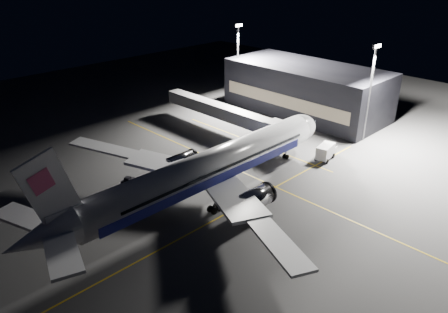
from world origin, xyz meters
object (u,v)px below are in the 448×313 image
Objects in this scene: jet_bridge at (227,113)px; baggage_tug at (128,182)px; floodlight_mast_south at (371,85)px; floodlight_mast_north at (238,56)px; safety_cone_a at (171,196)px; safety_cone_b at (171,196)px; airliner at (205,170)px; service_truck at (326,151)px; safety_cone_c at (192,186)px.

baggage_tug is at bearing -169.50° from jet_bridge.
floodlight_mast_north is at bearing 90.00° from floodlight_mast_south.
safety_cone_a is at bearing -96.09° from baggage_tug.
safety_cone_a is 0.96× the size of safety_cone_b.
safety_cone_b is at bearing -96.01° from baggage_tug.
safety_cone_b is (-45.30, -27.99, -12.03)m from floodlight_mast_north.
baggage_tug is 8.93m from safety_cone_b.
airliner is 21.55× the size of baggage_tug.
airliner is 42.13m from floodlight_mast_south.
jet_bridge is 12.06× the size of baggage_tug.
service_truck is at bearing -51.70° from baggage_tug.
service_truck reaches higher than safety_cone_b.
floodlight_mast_north is at bearing -1.87° from baggage_tug.
service_truck is 9.46× the size of safety_cone_a.
baggage_tug is (-48.05, -19.50, -11.60)m from floodlight_mast_north.
floodlight_mast_south is at bearing -53.21° from jet_bridge.
safety_cone_c is at bearing -148.14° from jet_bridge.
safety_cone_a is at bearing 151.90° from service_truck.
safety_cone_c is (-26.86, 9.54, -1.32)m from service_truck.
safety_cone_b is (-31.54, 9.54, -1.27)m from service_truck.
floodlight_mast_north reaches higher than airliner.
jet_bridge is 1.66× the size of floodlight_mast_south.
jet_bridge is at bearing 88.92° from service_truck.
floodlight_mast_north is at bearing 34.57° from safety_cone_c.
floodlight_mast_south is 7.25× the size of baggage_tug.
safety_cone_c is (-22.61, -14.06, -4.29)m from jet_bridge.
floodlight_mast_south reaches higher than service_truck.
safety_cone_c is at bearing -72.76° from baggage_tug.
safety_cone_b reaches higher than safety_cone_c.
baggage_tug is 4.32× the size of safety_cone_a.
airliner reaches higher than service_truck.
jet_bridge is at bearing -13.46° from baggage_tug.
jet_bridge is 52.05× the size of safety_cone_a.
service_truck is at bearing -110.13° from floodlight_mast_north.
jet_bridge is at bearing 27.23° from safety_cone_a.
safety_cone_a is 0.02m from safety_cone_b.
floodlight_mast_north is 53.13m from baggage_tug.
floodlight_mast_south is at bearing -13.24° from service_truck.
safety_cone_c is (4.68, 0.00, -0.05)m from safety_cone_b.
jet_bridge reaches higher than service_truck.
service_truck is at bearing -79.81° from jet_bridge.
baggage_tug is at bearing 140.98° from service_truck.
airliner is 52.56m from floodlight_mast_north.
jet_bridge is 30.99m from safety_cone_b.
jet_bridge reaches higher than baggage_tug.
jet_bridge reaches higher than safety_cone_c.
safety_cone_c is at bearing 166.15° from floodlight_mast_south.
floodlight_mast_south reaches higher than safety_cone_b.
floodlight_mast_south is at bearing -12.47° from safety_cone_b.
safety_cone_c is at bearing -145.43° from floodlight_mast_north.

